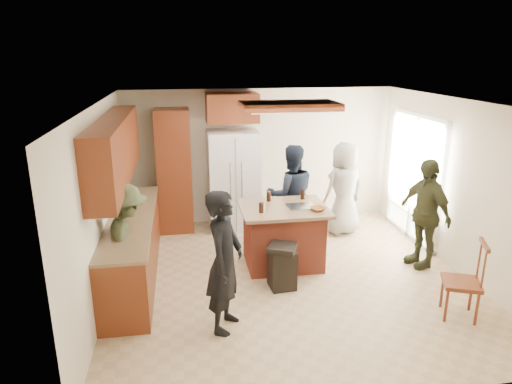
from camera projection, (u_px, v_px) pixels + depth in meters
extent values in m
plane|color=tan|center=(289.00, 277.00, 6.60)|extent=(5.00, 5.00, 0.00)
plane|color=white|center=(293.00, 103.00, 5.87)|extent=(5.00, 5.00, 0.00)
plane|color=beige|center=(260.00, 156.00, 8.60)|extent=(5.00, 0.00, 5.00)
plane|color=beige|center=(360.00, 282.00, 3.88)|extent=(5.00, 0.00, 5.00)
plane|color=beige|center=(101.00, 205.00, 5.85)|extent=(0.00, 5.00, 5.00)
plane|color=beige|center=(458.00, 187.00, 6.62)|extent=(0.00, 5.00, 5.00)
cube|color=white|center=(415.00, 179.00, 7.81)|extent=(0.02, 1.60, 2.10)
cube|color=white|center=(414.00, 179.00, 7.81)|extent=(0.08, 1.72, 2.10)
cube|color=maroon|center=(289.00, 106.00, 6.08)|extent=(1.30, 0.70, 0.10)
cube|color=white|center=(289.00, 110.00, 6.10)|extent=(1.10, 0.50, 0.02)
cube|color=olive|center=(486.00, 233.00, 8.37)|extent=(3.00, 3.00, 0.10)
cube|color=#593319|center=(507.00, 168.00, 8.74)|extent=(1.40, 1.60, 2.00)
imported|color=black|center=(225.00, 262.00, 5.18)|extent=(0.65, 0.74, 1.69)
imported|color=#182031|center=(291.00, 195.00, 7.60)|extent=(0.83, 0.51, 1.70)
imported|color=gray|center=(344.00, 189.00, 8.01)|extent=(0.94, 0.76, 1.66)
imported|color=#32351F|center=(425.00, 213.00, 6.78)|extent=(0.71, 1.06, 1.66)
imported|color=#343B22|center=(127.00, 243.00, 5.84)|extent=(0.61, 1.07, 1.56)
cube|color=maroon|center=(133.00, 248.00, 6.51)|extent=(0.60, 3.00, 0.88)
cube|color=#846B4C|center=(131.00, 218.00, 6.38)|extent=(0.64, 3.00, 0.04)
cube|color=maroon|center=(115.00, 150.00, 6.07)|extent=(0.35, 3.00, 0.85)
cube|color=maroon|center=(174.00, 171.00, 8.11)|extent=(0.60, 0.60, 2.20)
cube|color=maroon|center=(232.00, 108.00, 7.95)|extent=(0.90, 0.60, 0.50)
cube|color=white|center=(234.00, 180.00, 8.26)|extent=(0.90, 0.72, 1.80)
cube|color=gray|center=(236.00, 186.00, 7.91)|extent=(0.01, 0.01, 1.71)
cylinder|color=silver|center=(230.00, 182.00, 7.85)|extent=(0.02, 0.02, 0.70)
cylinder|color=silver|center=(242.00, 181.00, 7.88)|extent=(0.02, 0.02, 0.70)
cube|color=#A53F2A|center=(283.00, 237.00, 6.90)|extent=(1.10, 0.85, 0.88)
cube|color=#88674E|center=(284.00, 208.00, 6.76)|extent=(1.28, 1.03, 0.05)
cube|color=silver|center=(301.00, 206.00, 6.74)|extent=(0.43, 0.33, 0.02)
imported|color=brown|center=(318.00, 209.00, 6.58)|extent=(0.25, 0.25, 0.05)
cylinder|color=black|center=(261.00, 207.00, 6.50)|extent=(0.07, 0.07, 0.15)
cylinder|color=black|center=(269.00, 196.00, 6.99)|extent=(0.07, 0.07, 0.15)
cylinder|color=black|center=(303.00, 194.00, 7.09)|extent=(0.07, 0.07, 0.15)
cube|color=black|center=(282.00, 269.00, 6.26)|extent=(0.37, 0.37, 0.55)
cube|color=black|center=(282.00, 248.00, 6.16)|extent=(0.48, 0.48, 0.08)
cube|color=maroon|center=(461.00, 283.00, 5.51)|extent=(0.55, 0.55, 0.05)
cylinder|color=maroon|center=(446.00, 305.00, 5.46)|extent=(0.05, 0.05, 0.44)
cylinder|color=maroon|center=(477.00, 309.00, 5.39)|extent=(0.05, 0.05, 0.44)
cylinder|color=maroon|center=(442.00, 291.00, 5.78)|extent=(0.05, 0.05, 0.44)
cylinder|color=maroon|center=(471.00, 294.00, 5.70)|extent=(0.05, 0.05, 0.44)
cube|color=maroon|center=(485.00, 245.00, 5.32)|extent=(0.19, 0.38, 0.05)
cylinder|color=maroon|center=(484.00, 269.00, 5.28)|extent=(0.03, 0.03, 0.50)
cylinder|color=maroon|center=(479.00, 260.00, 5.51)|extent=(0.03, 0.03, 0.50)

